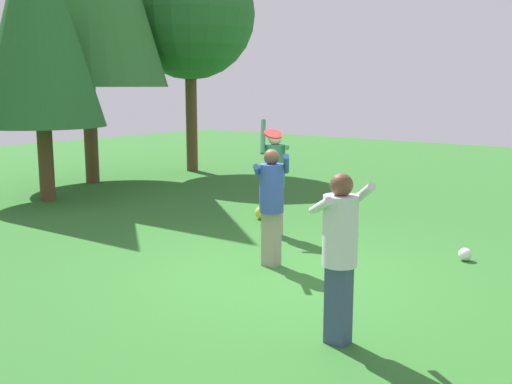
# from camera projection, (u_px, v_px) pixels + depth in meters

# --- Properties ---
(ground_plane) EXTENTS (40.00, 40.00, 0.00)m
(ground_plane) POSITION_uv_depth(u_px,v_px,m) (279.00, 272.00, 8.11)
(ground_plane) COLOR #2D6B28
(person_thrower) EXTENTS (0.69, 0.68, 1.96)m
(person_thrower) POSITION_uv_depth(u_px,v_px,m) (275.00, 173.00, 9.96)
(person_thrower) COLOR gray
(person_thrower) RESTS_ON ground_plane
(person_catcher) EXTENTS (0.73, 0.71, 1.65)m
(person_catcher) POSITION_uv_depth(u_px,v_px,m) (271.00, 197.00, 8.24)
(person_catcher) COLOR gray
(person_catcher) RESTS_ON ground_plane
(person_bystander) EXTENTS (0.74, 0.74, 1.68)m
(person_bystander) POSITION_uv_depth(u_px,v_px,m) (340.00, 244.00, 5.69)
(person_bystander) COLOR #38476B
(person_bystander) RESTS_ON ground_plane
(frisbee) EXTENTS (0.36, 0.36, 0.14)m
(frisbee) POSITION_uv_depth(u_px,v_px,m) (273.00, 134.00, 8.71)
(frisbee) COLOR red
(ball_white) EXTENTS (0.19, 0.19, 0.19)m
(ball_white) POSITION_uv_depth(u_px,v_px,m) (465.00, 254.00, 8.63)
(ball_white) COLOR white
(ball_white) RESTS_ON ground_plane
(ball_yellow) EXTENTS (0.25, 0.25, 0.25)m
(ball_yellow) POSITION_uv_depth(u_px,v_px,m) (262.00, 213.00, 11.36)
(ball_yellow) COLOR yellow
(ball_yellow) RESTS_ON ground_plane
(tree_far_right) EXTENTS (3.82, 3.82, 6.52)m
(tree_far_right) POSITION_uv_depth(u_px,v_px,m) (190.00, 14.00, 17.25)
(tree_far_right) COLOR brown
(tree_far_right) RESTS_ON ground_plane
(tree_center) EXTENTS (2.68, 2.68, 6.41)m
(tree_center) POSITION_uv_depth(u_px,v_px,m) (37.00, 15.00, 12.58)
(tree_center) COLOR brown
(tree_center) RESTS_ON ground_plane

